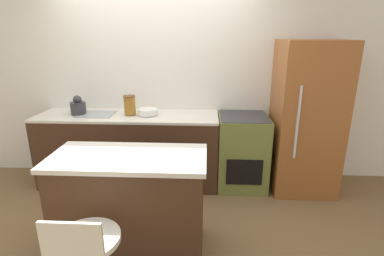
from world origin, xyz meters
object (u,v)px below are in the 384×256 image
(refrigerator, at_px, (306,118))
(kettle, at_px, (78,106))
(mixing_bowl, at_px, (148,112))
(oven_range, at_px, (242,151))

(refrigerator, height_order, kettle, refrigerator)
(kettle, height_order, mixing_bowl, kettle)
(refrigerator, bearing_deg, oven_range, 177.78)
(oven_range, height_order, kettle, kettle)
(kettle, relative_size, mixing_bowl, 0.96)
(mixing_bowl, bearing_deg, refrigerator, -0.98)
(oven_range, xyz_separation_m, kettle, (-2.06, 0.00, 0.55))
(kettle, distance_m, mixing_bowl, 0.88)
(refrigerator, relative_size, mixing_bowl, 7.54)
(kettle, bearing_deg, refrigerator, -0.67)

